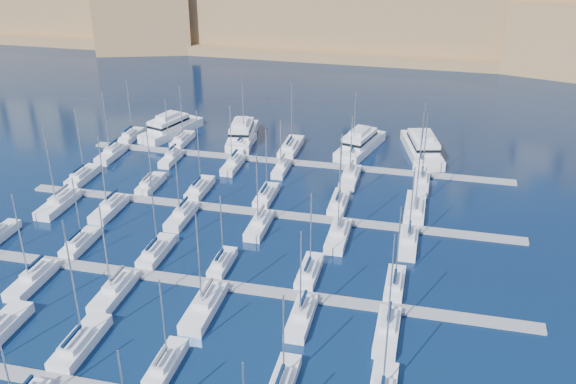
% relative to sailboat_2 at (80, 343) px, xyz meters
% --- Properties ---
extents(ground, '(600.00, 600.00, 0.00)m').
position_rel_sailboat_2_xyz_m(ground, '(11.79, 28.10, -0.78)').
color(ground, black).
rests_on(ground, ground).
extents(pontoon_mid_near, '(84.00, 2.00, 0.40)m').
position_rel_sailboat_2_xyz_m(pontoon_mid_near, '(11.79, 16.10, -0.58)').
color(pontoon_mid_near, slate).
rests_on(pontoon_mid_near, ground).
extents(pontoon_mid_far, '(84.00, 2.00, 0.40)m').
position_rel_sailboat_2_xyz_m(pontoon_mid_far, '(11.79, 38.10, -0.58)').
color(pontoon_mid_far, slate).
rests_on(pontoon_mid_far, ground).
extents(pontoon_far, '(84.00, 2.00, 0.40)m').
position_rel_sailboat_2_xyz_m(pontoon_far, '(11.79, 60.10, -0.58)').
color(pontoon_far, slate).
rests_on(pontoon_far, ground).
extents(sailboat_2, '(3.02, 10.05, 17.07)m').
position_rel_sailboat_2_xyz_m(sailboat_2, '(0.00, 0.00, 0.00)').
color(sailboat_2, silver).
rests_on(sailboat_2, ground).
extents(sailboat_3, '(2.40, 7.99, 11.91)m').
position_rel_sailboat_2_xyz_m(sailboat_3, '(11.22, -1.01, -0.06)').
color(sailboat_3, silver).
rests_on(sailboat_3, ground).
extents(sailboat_4, '(2.45, 8.18, 12.04)m').
position_rel_sailboat_2_xyz_m(sailboat_4, '(24.74, -0.92, -0.06)').
color(sailboat_4, silver).
rests_on(sailboat_4, ground).
extents(sailboat_12, '(2.31, 7.70, 12.35)m').
position_rel_sailboat_2_xyz_m(sailboat_12, '(-25.63, 20.85, -0.06)').
color(sailboat_12, silver).
rests_on(sailboat_12, ground).
extents(sailboat_13, '(2.50, 8.35, 11.49)m').
position_rel_sailboat_2_xyz_m(sailboat_13, '(-12.07, 21.16, -0.06)').
color(sailboat_13, silver).
rests_on(sailboat_13, ground).
extents(sailboat_14, '(2.66, 8.87, 13.02)m').
position_rel_sailboat_2_xyz_m(sailboat_14, '(0.12, 21.42, -0.04)').
color(sailboat_14, silver).
rests_on(sailboat_14, ground).
extents(sailboat_15, '(2.24, 7.45, 11.34)m').
position_rel_sailboat_2_xyz_m(sailboat_15, '(10.56, 20.72, -0.07)').
color(sailboat_15, silver).
rests_on(sailboat_15, ground).
extents(sailboat_16, '(2.60, 8.66, 12.86)m').
position_rel_sailboat_2_xyz_m(sailboat_16, '(23.10, 21.31, -0.05)').
color(sailboat_16, silver).
rests_on(sailboat_16, ground).
extents(sailboat_17, '(2.41, 8.04, 12.47)m').
position_rel_sailboat_2_xyz_m(sailboat_17, '(34.94, 21.01, -0.05)').
color(sailboat_17, silver).
rests_on(sailboat_17, ground).
extents(sailboat_19, '(2.77, 9.25, 14.31)m').
position_rel_sailboat_2_xyz_m(sailboat_19, '(-13.29, 10.59, -0.03)').
color(sailboat_19, silver).
rests_on(sailboat_19, ground).
extents(sailboat_20, '(2.81, 9.35, 14.10)m').
position_rel_sailboat_2_xyz_m(sailboat_20, '(-1.09, 10.54, -0.03)').
color(sailboat_20, silver).
rests_on(sailboat_20, ground).
extents(sailboat_21, '(3.06, 10.21, 14.73)m').
position_rel_sailboat_2_xyz_m(sailboat_21, '(11.69, 10.12, -0.02)').
color(sailboat_21, silver).
rests_on(sailboat_21, ground).
extents(sailboat_22, '(2.60, 8.67, 13.50)m').
position_rel_sailboat_2_xyz_m(sailboat_22, '(24.23, 10.87, -0.04)').
color(sailboat_22, silver).
rests_on(sailboat_22, ground).
extents(sailboat_23, '(2.73, 9.10, 14.65)m').
position_rel_sailboat_2_xyz_m(sailboat_23, '(34.93, 10.66, -0.03)').
color(sailboat_23, silver).
rests_on(sailboat_23, ground).
extents(sailboat_24, '(2.70, 9.00, 13.84)m').
position_rel_sailboat_2_xyz_m(sailboat_24, '(-24.24, 43.48, -0.04)').
color(sailboat_24, silver).
rests_on(sailboat_24, ground).
extents(sailboat_25, '(2.49, 8.31, 12.41)m').
position_rel_sailboat_2_xyz_m(sailboat_25, '(-10.60, 43.15, -0.05)').
color(sailboat_25, silver).
rests_on(sailboat_25, ground).
extents(sailboat_26, '(2.67, 8.90, 15.27)m').
position_rel_sailboat_2_xyz_m(sailboat_26, '(-1.31, 43.43, -0.02)').
color(sailboat_26, silver).
rests_on(sailboat_26, ground).
extents(sailboat_27, '(2.60, 8.66, 13.01)m').
position_rel_sailboat_2_xyz_m(sailboat_27, '(10.89, 43.32, -0.05)').
color(sailboat_27, silver).
rests_on(sailboat_27, ground).
extents(sailboat_28, '(2.73, 9.09, 13.21)m').
position_rel_sailboat_2_xyz_m(sailboat_28, '(23.65, 43.53, -0.04)').
color(sailboat_28, silver).
rests_on(sailboat_28, ground).
extents(sailboat_29, '(3.24, 10.81, 17.50)m').
position_rel_sailboat_2_xyz_m(sailboat_29, '(36.31, 44.37, 0.01)').
color(sailboat_29, silver).
rests_on(sailboat_29, ground).
extents(sailboat_30, '(3.04, 10.15, 15.00)m').
position_rel_sailboat_2_xyz_m(sailboat_30, '(-22.39, 32.14, -0.02)').
color(sailboat_30, silver).
rests_on(sailboat_30, ground).
extents(sailboat_31, '(2.80, 9.32, 13.91)m').
position_rel_sailboat_2_xyz_m(sailboat_31, '(-13.21, 32.55, -0.03)').
color(sailboat_31, silver).
rests_on(sailboat_31, ground).
extents(sailboat_32, '(2.63, 8.75, 13.80)m').
position_rel_sailboat_2_xyz_m(sailboat_32, '(-0.52, 32.83, -0.04)').
color(sailboat_32, silver).
rests_on(sailboat_32, ground).
extents(sailboat_33, '(2.65, 8.82, 13.33)m').
position_rel_sailboat_2_xyz_m(sailboat_33, '(12.61, 32.80, -0.04)').
color(sailboat_33, silver).
rests_on(sailboat_33, ground).
extents(sailboat_34, '(2.90, 9.67, 16.30)m').
position_rel_sailboat_2_xyz_m(sailboat_34, '(25.37, 32.38, -0.01)').
color(sailboat_34, silver).
rests_on(sailboat_34, ground).
extents(sailboat_35, '(2.69, 8.95, 13.62)m').
position_rel_sailboat_2_xyz_m(sailboat_35, '(35.95, 32.73, -0.04)').
color(sailboat_35, silver).
rests_on(sailboat_35, ground).
extents(sailboat_36, '(2.42, 8.08, 13.09)m').
position_rel_sailboat_2_xyz_m(sailboat_36, '(-24.99, 65.03, -0.05)').
color(sailboat_36, silver).
rests_on(sailboat_36, ground).
extents(sailboat_37, '(2.58, 8.60, 12.60)m').
position_rel_sailboat_2_xyz_m(sailboat_37, '(-13.39, 65.28, -0.05)').
color(sailboat_37, silver).
rests_on(sailboat_37, ground).
extents(sailboat_38, '(3.01, 10.03, 14.78)m').
position_rel_sailboat_2_xyz_m(sailboat_38, '(-0.15, 65.99, -0.02)').
color(sailboat_38, silver).
rests_on(sailboat_38, ground).
extents(sailboat_39, '(3.26, 10.87, 14.47)m').
position_rel_sailboat_2_xyz_m(sailboat_39, '(9.94, 66.40, -0.01)').
color(sailboat_39, silver).
rests_on(sailboat_39, ground).
extents(sailboat_40, '(2.58, 8.59, 13.68)m').
position_rel_sailboat_2_xyz_m(sailboat_40, '(22.84, 65.28, -0.04)').
color(sailboat_40, silver).
rests_on(sailboat_40, ground).
extents(sailboat_41, '(2.41, 8.03, 12.56)m').
position_rel_sailboat_2_xyz_m(sailboat_41, '(36.14, 65.01, -0.05)').
color(sailboat_41, silver).
rests_on(sailboat_41, ground).
extents(sailboat_42, '(2.72, 9.07, 14.07)m').
position_rel_sailboat_2_xyz_m(sailboat_42, '(-24.30, 54.67, -0.03)').
color(sailboat_42, silver).
rests_on(sailboat_42, ground).
extents(sailboat_43, '(2.30, 7.68, 13.16)m').
position_rel_sailboat_2_xyz_m(sailboat_43, '(-11.76, 55.36, -0.05)').
color(sailboat_43, silver).
rests_on(sailboat_43, ground).
extents(sailboat_44, '(2.51, 8.37, 13.00)m').
position_rel_sailboat_2_xyz_m(sailboat_44, '(1.11, 55.02, -0.05)').
color(sailboat_44, silver).
rests_on(sailboat_44, ground).
extents(sailboat_45, '(2.23, 7.43, 10.73)m').
position_rel_sailboat_2_xyz_m(sailboat_45, '(10.64, 55.48, -0.08)').
color(sailboat_45, silver).
rests_on(sailboat_45, ground).
extents(sailboat_46, '(2.90, 9.66, 13.12)m').
position_rel_sailboat_2_xyz_m(sailboat_46, '(23.95, 54.39, -0.04)').
color(sailboat_46, silver).
rests_on(sailboat_46, ground).
extents(sailboat_47, '(2.73, 9.11, 14.55)m').
position_rel_sailboat_2_xyz_m(sailboat_47, '(36.83, 54.65, -0.03)').
color(sailboat_47, silver).
rests_on(sailboat_47, ground).
extents(motor_yacht_a, '(9.60, 16.94, 5.25)m').
position_rel_sailboat_2_xyz_m(motor_yacht_a, '(-17.74, 69.41, 0.95)').
color(motor_yacht_a, silver).
rests_on(motor_yacht_a, ground).
extents(motor_yacht_b, '(7.27, 16.72, 5.25)m').
position_rel_sailboat_2_xyz_m(motor_yacht_b, '(-1.41, 69.37, 0.95)').
color(motor_yacht_b, silver).
rests_on(motor_yacht_b, ground).
extents(motor_yacht_c, '(8.93, 17.22, 5.25)m').
position_rel_sailboat_2_xyz_m(motor_yacht_c, '(23.70, 69.53, 0.95)').
color(motor_yacht_c, silver).
rests_on(motor_yacht_c, ground).
extents(motor_yacht_d, '(9.73, 19.00, 5.25)m').
position_rel_sailboat_2_xyz_m(motor_yacht_d, '(36.20, 70.36, 0.95)').
color(motor_yacht_d, silver).
rests_on(motor_yacht_d, ground).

